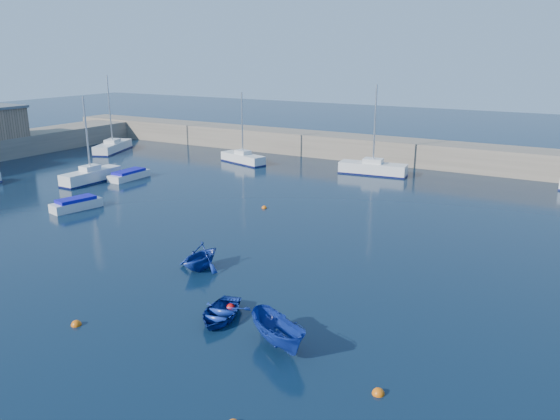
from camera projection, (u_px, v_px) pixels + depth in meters
The scene contains 15 objects.
ground at pixel (56, 336), 24.29m from camera, with size 220.00×220.00×0.00m, color black.
back_wall at pixel (392, 151), 62.29m from camera, with size 96.00×4.50×2.60m, color #7A6D5D.
sailboat_3 at pixel (91, 176), 52.71m from camera, with size 1.86×6.18×8.23m.
sailboat_4 at pixel (113, 147), 68.89m from camera, with size 4.48×7.46×9.41m.
sailboat_5 at pixel (243, 158), 61.71m from camera, with size 6.19×3.34×7.91m.
sailboat_6 at pixel (373, 168), 56.07m from camera, with size 7.02×2.62×9.07m.
motorboat_1 at pixel (76, 204), 43.65m from camera, with size 2.20×4.16×0.97m.
motorboat_2 at pixel (129, 175), 54.06m from camera, with size 1.57×4.41×0.91m.
dinghy_center at pixel (220, 313), 25.74m from camera, with size 2.35×3.28×0.68m, color navy.
dinghy_left at pixel (200, 256), 31.61m from camera, with size 2.62×3.04×1.60m, color navy.
dinghy_right at pixel (279, 333), 23.19m from camera, with size 1.37×3.64×1.41m, color navy.
buoy_0 at pixel (76, 325), 25.28m from camera, with size 0.48×0.48×0.48m, color #CE590A.
buoy_1 at pixel (231, 308), 26.99m from camera, with size 0.45×0.45×0.45m, color #AF0F0D.
buoy_2 at pixel (378, 394), 20.21m from camera, with size 0.48×0.48×0.48m, color #CE590A.
buoy_3 at pixel (264, 208), 44.12m from camera, with size 0.43×0.43×0.43m, color #CE590A.
Camera 1 is at (19.46, -13.93, 12.21)m, focal length 35.00 mm.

